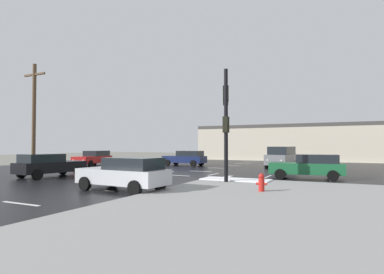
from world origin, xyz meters
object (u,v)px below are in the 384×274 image
at_px(fire_hydrant, 261,182).
at_px(suv_grey, 282,157).
at_px(sedan_navy, 186,158).
at_px(sedan_black, 49,165).
at_px(sedan_red, 94,158).
at_px(traffic_signal_mast, 226,108).
at_px(utility_pole_mid, 34,116).
at_px(sedan_silver, 125,173).
at_px(sedan_green, 309,166).

height_order(fire_hydrant, suv_grey, suv_grey).
height_order(fire_hydrant, sedan_navy, sedan_navy).
relative_size(sedan_navy, sedan_black, 0.98).
bearing_deg(suv_grey, fire_hydrant, 12.95).
bearing_deg(sedan_red, suv_grey, 101.03).
bearing_deg(sedan_red, traffic_signal_mast, 61.12).
height_order(sedan_black, sedan_red, same).
relative_size(fire_hydrant, utility_pole_mid, 0.10).
height_order(suv_grey, utility_pole_mid, utility_pole_mid).
height_order(sedan_navy, sedan_silver, same).
bearing_deg(sedan_red, sedan_navy, 109.62).
bearing_deg(sedan_silver, sedan_black, -13.99).
distance_m(suv_grey, sedan_black, 20.41).
bearing_deg(traffic_signal_mast, sedan_navy, 17.07).
bearing_deg(suv_grey, traffic_signal_mast, 1.22).
bearing_deg(suv_grey, sedan_black, -32.06).
relative_size(sedan_green, sedan_red, 0.99).
height_order(fire_hydrant, sedan_green, sedan_green).
relative_size(traffic_signal_mast, utility_pole_mid, 0.76).
bearing_deg(sedan_black, sedan_navy, -5.30).
distance_m(sedan_silver, utility_pole_mid, 12.78).
relative_size(suv_grey, sedan_red, 1.06).
relative_size(traffic_signal_mast, suv_grey, 1.27).
xyz_separation_m(sedan_black, sedan_red, (-5.73, 10.26, 0.00)).
relative_size(sedan_green, utility_pole_mid, 0.56).
xyz_separation_m(sedan_navy, sedan_red, (-8.68, -4.29, 0.00)).
bearing_deg(traffic_signal_mast, suv_grey, -24.69).
bearing_deg(fire_hydrant, utility_pole_mid, 173.37).
relative_size(suv_grey, sedan_green, 1.07).
bearing_deg(sedan_navy, sedan_green, 149.50).
xyz_separation_m(sedan_green, sedan_red, (-21.65, 3.73, 0.00)).
xyz_separation_m(traffic_signal_mast, sedan_green, (4.42, 3.30, -3.62)).
bearing_deg(sedan_silver, suv_grey, -97.68).
xyz_separation_m(fire_hydrant, sedan_silver, (-6.03, -1.86, 0.32)).
xyz_separation_m(fire_hydrant, sedan_green, (1.26, 7.47, 0.32)).
relative_size(suv_grey, sedan_black, 1.07).
height_order(fire_hydrant, sedan_red, sedan_red).
bearing_deg(sedan_black, suv_grey, -31.79).
relative_size(suv_grey, sedan_silver, 1.07).
height_order(sedan_navy, sedan_black, same).
height_order(fire_hydrant, sedan_black, sedan_black).
height_order(sedan_silver, utility_pole_mid, utility_pole_mid).
xyz_separation_m(traffic_signal_mast, sedan_navy, (-8.56, 11.32, -3.62)).
relative_size(traffic_signal_mast, sedan_green, 1.36).
height_order(traffic_signal_mast, suv_grey, traffic_signal_mast).
distance_m(traffic_signal_mast, sedan_red, 18.96).
distance_m(fire_hydrant, suv_grey, 17.18).
height_order(sedan_silver, sedan_red, same).
bearing_deg(traffic_signal_mast, sedan_green, -73.29).
relative_size(sedan_green, sedan_black, 1.00).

